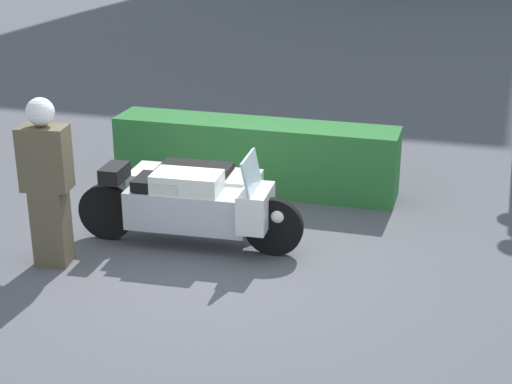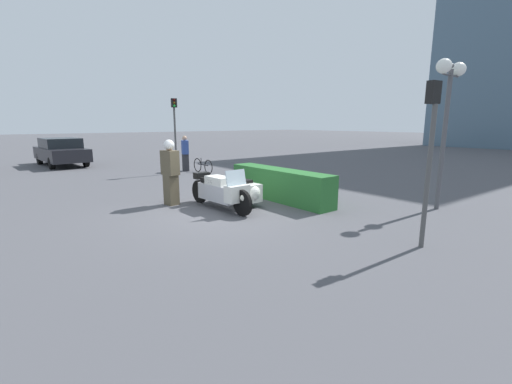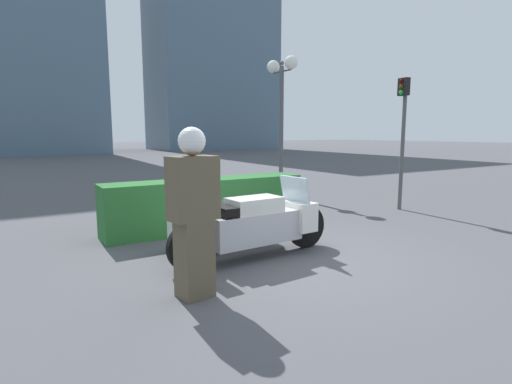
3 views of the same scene
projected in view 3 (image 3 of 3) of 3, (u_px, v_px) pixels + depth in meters
ground_plane at (289, 258)px, 5.89m from camera, size 160.00×160.00×0.00m
police_motorcycle at (243, 222)px, 6.13m from camera, size 2.70×1.34×1.17m
officer_rider at (193, 209)px, 4.36m from camera, size 0.56×0.39×1.89m
hedge_bush_curbside at (208, 204)px, 7.66m from camera, size 3.93×0.71×0.96m
twin_lamp_post at (282, 88)px, 11.37m from camera, size 0.37×1.24×3.93m
traffic_light_near at (403, 123)px, 9.34m from camera, size 0.22×0.28×3.09m
office_building_side at (211, 14)px, 44.50m from camera, size 13.50×8.07×30.06m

